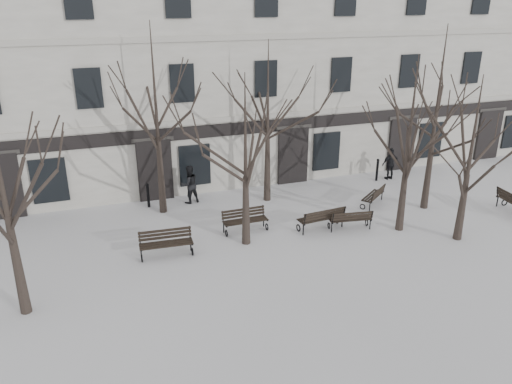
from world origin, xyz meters
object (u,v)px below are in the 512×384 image
bench_2 (350,219)px  bench_4 (374,196)px  tree_1 (245,141)px  tree_3 (473,141)px  bench_0 (166,242)px  bench_1 (322,218)px  tree_2 (411,125)px  bench_3 (245,219)px

bench_2 → bench_4: bearing=-130.9°
tree_1 → bench_4: tree_1 is taller
bench_2 → bench_4: (2.36, 1.99, -0.02)m
tree_3 → bench_0: 11.96m
bench_4 → bench_2: bearing=2.3°
tree_1 → bench_1: bearing=1.8°
bench_0 → tree_1: bearing=3.0°
tree_1 → tree_2: size_ratio=0.93×
tree_3 → bench_3: (-7.76, 3.51, -3.53)m
tree_3 → bench_0: (-11.17, 2.48, -3.50)m
bench_3 → tree_1: bearing=-106.5°
tree_3 → bench_2: 5.52m
bench_1 → bench_2: 1.19m
tree_1 → tree_3: (8.06, -2.44, -0.08)m
tree_2 → bench_4: (0.42, 2.64, -3.95)m
bench_3 → bench_0: bearing=-164.0°
bench_4 → tree_1: bearing=-23.7°
tree_2 → bench_0: (-9.49, 0.97, -3.88)m
bench_2 → bench_3: size_ratio=0.98×
tree_3 → bench_4: (-1.26, 4.15, -3.57)m
tree_2 → bench_2: 4.43m
tree_1 → bench_3: bearing=74.3°
bench_1 → bench_3: (-3.01, 0.97, -0.04)m
tree_1 → bench_0: size_ratio=3.30×
tree_1 → bench_4: (6.80, 1.71, -3.65)m
tree_1 → bench_2: 5.74m
tree_1 → bench_1: 4.87m
bench_2 → bench_1: bearing=-9.7°
bench_0 → bench_4: 10.05m
bench_0 → bench_2: bearing=1.3°
tree_1 → tree_2: bearing=-8.3°
tree_2 → bench_2: (-1.95, 0.65, -3.93)m
tree_3 → bench_3: bearing=155.6°
bench_3 → bench_4: bench_3 is taller
tree_1 → bench_1: tree_1 is taller
tree_3 → bench_3: size_ratio=3.48×
tree_2 → bench_1: tree_2 is taller
tree_1 → tree_2: (6.38, -0.93, 0.30)m
tree_2 → tree_3: size_ratio=1.09×
bench_0 → bench_1: size_ratio=0.98×
bench_2 → tree_1: bearing=5.5°
tree_3 → bench_2: size_ratio=3.54×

